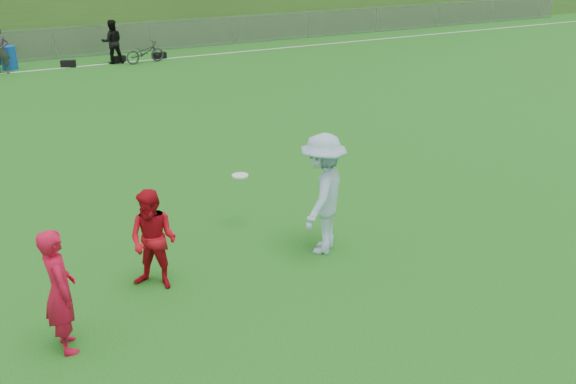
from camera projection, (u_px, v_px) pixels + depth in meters
ground at (285, 269)px, 10.02m from camera, size 120.00×120.00×0.00m
sideline_far at (66, 68)px, 24.69m from camera, size 60.00×0.10×0.01m
fence at (55, 43)px, 26.08m from camera, size 58.00×0.06×1.30m
gear_bags at (86, 62)px, 25.08m from camera, size 7.04×0.46×0.26m
player_red_left at (60, 291)px, 7.83m from camera, size 0.42×0.62×1.65m
player_red_center at (153, 240)px, 9.25m from camera, size 0.93×0.93×1.52m
player_blue at (323, 194)px, 10.25m from camera, size 1.45×1.42×1.99m
frisbee at (240, 176)px, 11.12m from camera, size 0.29×0.29×0.03m
recycling_bin at (9, 58)px, 24.26m from camera, size 0.75×0.75×0.87m
bicycle at (145, 52)px, 25.45m from camera, size 1.68×0.83×0.84m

